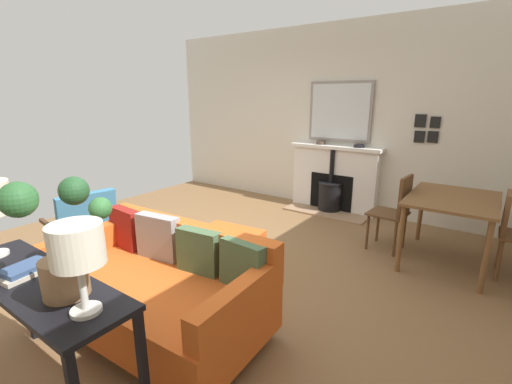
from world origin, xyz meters
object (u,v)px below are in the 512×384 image
Objects in this scene: ottoman at (225,247)px; dining_chair_near_fireplace at (396,208)px; sofa at (159,286)px; dining_table at (452,206)px; console_table at (38,296)px; potted_plant at (57,235)px; table_lamp_far_end at (77,248)px; book_stack at (24,270)px; mantel_bowl_near at (321,142)px; mantel_bowl_far at (359,146)px; armchair_accent at (84,221)px; fireplace at (333,183)px.

dining_chair_near_fireplace is (-1.46, 1.35, 0.30)m from ottoman.
dining_chair_near_fireplace is (-2.51, 1.12, 0.18)m from sofa.
dining_chair_near_fireplace reaches higher than dining_table.
potted_plant reaches higher than console_table.
dining_table is (-3.33, 1.14, -0.46)m from table_lamp_far_end.
ottoman is 1.96m from book_stack.
potted_plant is at bearing 15.64° from ottoman.
table_lamp_far_end reaches higher than mantel_bowl_near.
table_lamp_far_end is at bearing 3.25° from mantel_bowl_far.
dining_chair_near_fireplace is at bearing 155.94° from sofa.
book_stack is (1.16, 1.55, 0.38)m from armchair_accent.
mantel_bowl_near is 0.18× the size of armchair_accent.
book_stack is 0.26× the size of dining_table.
table_lamp_far_end is at bearing 11.23° from mantel_bowl_near.
fireplace is 1.59m from dining_chair_near_fireplace.
mantel_bowl_near is 4.38m from potted_plant.
armchair_accent is at bearing -120.11° from potted_plant.
sofa is 0.88m from console_table.
console_table is (1.16, 1.66, 0.25)m from armchair_accent.
armchair_accent is at bearing -22.34° from mantel_bowl_near.
potted_plant reaches higher than dining_table.
mantel_bowl_far is (-0.01, 0.37, 0.61)m from fireplace.
armchair_accent is at bearing -56.81° from dining_table.
potted_plant is 0.69× the size of dining_chair_near_fireplace.
mantel_bowl_near is at bearing -92.81° from fireplace.
mantel_bowl_far is (0.00, 0.62, -0.00)m from mantel_bowl_near.
mantel_bowl_near is 0.13× the size of dining_table.
mantel_bowl_near reaches higher than dining_chair_near_fireplace.
book_stack is at bearing -27.99° from dining_table.
console_table is at bearing 4.50° from mantel_bowl_near.
mantel_bowl_far is 0.09× the size of sofa.
sofa reaches higher than ottoman.
table_lamp_far_end is 0.70× the size of potted_plant.
sofa is at bearing -4.52° from mantel_bowl_far.
console_table is (4.37, 0.34, -0.38)m from mantel_bowl_near.
mantel_bowl_far reaches higher than armchair_accent.
potted_plant is at bearing 4.96° from fireplace.
potted_plant is at bearing 59.89° from armchair_accent.
fireplace is at bearing -88.10° from mantel_bowl_far.
dining_table is (-2.18, 3.33, 0.22)m from armchair_accent.
ottoman is 1.15× the size of potted_plant.
armchair_accent is 0.56× the size of console_table.
sofa is 1.08m from ottoman.
table_lamp_far_end reaches higher than book_stack.
sofa reaches higher than armchair_accent.
table_lamp_far_end is (1.87, 0.76, 0.88)m from ottoman.
table_lamp_far_end reaches higher than ottoman.
dining_chair_near_fireplace is at bearing 161.50° from console_table.
fireplace is 2.04m from dining_table.
ottoman is 2.01m from dining_chair_near_fireplace.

